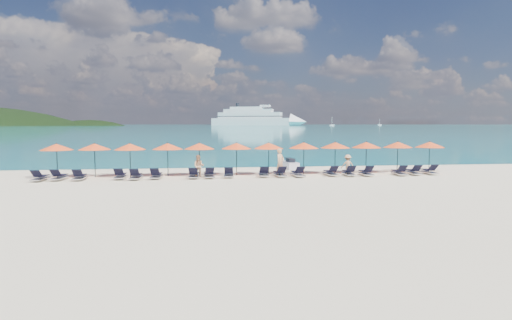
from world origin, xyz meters
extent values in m
plane|color=beige|center=(0.00, 0.00, 0.00)|extent=(1400.00, 1400.00, 0.00)
cube|color=#1FA9B2|center=(0.00, 660.00, 0.01)|extent=(1600.00, 1300.00, 0.01)
ellipsoid|color=black|center=(-150.00, 560.00, -35.00)|extent=(162.00, 126.00, 85.50)
cube|color=silver|center=(69.04, 604.76, 5.34)|extent=(116.74, 64.76, 10.68)
cone|color=silver|center=(134.17, 577.74, 5.34)|extent=(30.71, 30.71, 23.50)
cube|color=silver|center=(67.07, 605.58, 14.96)|extent=(93.80, 52.79, 8.55)
cube|color=silver|center=(65.09, 606.39, 21.37)|extent=(73.44, 42.72, 5.34)
cube|color=silver|center=(63.12, 607.21, 25.64)|extent=(50.50, 30.75, 3.74)
cube|color=black|center=(67.07, 605.58, 13.35)|extent=(94.97, 53.44, 0.96)
cube|color=black|center=(67.07, 605.58, 17.09)|extent=(92.63, 52.15, 0.96)
cylinder|color=black|center=(49.50, 612.86, 29.91)|extent=(4.70, 4.70, 5.88)
cube|color=silver|center=(163.89, 514.34, 0.81)|extent=(6.08, 2.03, 1.62)
cylinder|color=silver|center=(163.89, 514.34, 6.08)|extent=(0.36, 0.36, 10.13)
cube|color=silver|center=(257.85, 582.62, 0.75)|extent=(5.64, 1.88, 1.50)
cylinder|color=silver|center=(257.85, 582.62, 5.64)|extent=(0.34, 0.34, 9.40)
cube|color=silver|center=(3.35, 8.56, 0.28)|extent=(1.14, 2.37, 0.52)
cube|color=black|center=(3.37, 8.37, 0.66)|extent=(0.59, 1.00, 0.33)
cylinder|color=black|center=(3.27, 9.13, 0.81)|extent=(0.52, 0.12, 0.06)
imported|color=tan|center=(1.74, 3.90, 0.94)|extent=(0.80, 0.80, 1.87)
imported|color=tan|center=(-3.65, 4.13, 0.74)|extent=(0.78, 0.55, 1.48)
imported|color=tan|center=(6.45, 3.99, 0.70)|extent=(0.96, 0.55, 1.41)
cylinder|color=black|center=(-12.74, 4.88, 1.10)|extent=(0.05, 0.05, 2.20)
cone|color=#FF4F1E|center=(-12.74, 4.88, 2.02)|extent=(2.10, 2.10, 0.42)
sphere|color=black|center=(-12.74, 4.88, 2.24)|extent=(0.08, 0.08, 0.08)
cylinder|color=black|center=(-10.42, 5.04, 1.10)|extent=(0.05, 0.05, 2.20)
cone|color=#FF4F1E|center=(-10.42, 5.04, 2.02)|extent=(2.10, 2.10, 0.42)
sphere|color=black|center=(-10.42, 5.04, 2.24)|extent=(0.08, 0.08, 0.08)
cylinder|color=black|center=(-8.12, 4.77, 1.10)|extent=(0.05, 0.05, 2.20)
cone|color=#FF4F1E|center=(-8.12, 4.77, 2.02)|extent=(2.10, 2.10, 0.42)
sphere|color=black|center=(-8.12, 4.77, 2.24)|extent=(0.08, 0.08, 0.08)
cylinder|color=black|center=(-5.69, 4.86, 1.10)|extent=(0.05, 0.05, 2.20)
cone|color=#FF4F1E|center=(-5.69, 4.86, 2.02)|extent=(2.10, 2.10, 0.42)
sphere|color=black|center=(-5.69, 4.86, 2.24)|extent=(0.08, 0.08, 0.08)
cylinder|color=black|center=(-3.60, 4.83, 1.10)|extent=(0.05, 0.05, 2.20)
cone|color=#FF4F1E|center=(-3.60, 4.83, 2.02)|extent=(2.10, 2.10, 0.42)
sphere|color=black|center=(-3.60, 4.83, 2.24)|extent=(0.08, 0.08, 0.08)
cylinder|color=black|center=(-1.10, 4.83, 1.10)|extent=(0.05, 0.05, 2.20)
cone|color=#FF4F1E|center=(-1.10, 4.83, 2.02)|extent=(2.10, 2.10, 0.42)
sphere|color=black|center=(-1.10, 4.83, 2.24)|extent=(0.08, 0.08, 0.08)
cylinder|color=black|center=(1.10, 4.76, 1.10)|extent=(0.05, 0.05, 2.20)
cone|color=#FF4F1E|center=(1.10, 4.76, 2.02)|extent=(2.10, 2.10, 0.42)
sphere|color=black|center=(1.10, 4.76, 2.24)|extent=(0.08, 0.08, 0.08)
cylinder|color=black|center=(3.56, 4.79, 1.10)|extent=(0.05, 0.05, 2.20)
cone|color=#FF4F1E|center=(3.56, 4.79, 2.02)|extent=(2.10, 2.10, 0.42)
sphere|color=black|center=(3.56, 4.79, 2.24)|extent=(0.08, 0.08, 0.08)
cylinder|color=black|center=(5.84, 4.91, 1.10)|extent=(0.05, 0.05, 2.20)
cone|color=#FF4F1E|center=(5.84, 4.91, 2.02)|extent=(2.10, 2.10, 0.42)
sphere|color=black|center=(5.84, 4.91, 2.24)|extent=(0.08, 0.08, 0.08)
cylinder|color=black|center=(8.13, 4.96, 1.10)|extent=(0.05, 0.05, 2.20)
cone|color=#FF4F1E|center=(8.13, 4.96, 2.02)|extent=(2.10, 2.10, 0.42)
sphere|color=black|center=(8.13, 4.96, 2.24)|extent=(0.08, 0.08, 0.08)
cylinder|color=black|center=(10.47, 4.97, 1.10)|extent=(0.05, 0.05, 2.20)
cone|color=#FF4F1E|center=(10.47, 4.97, 2.02)|extent=(2.10, 2.10, 0.42)
sphere|color=black|center=(10.47, 4.97, 2.24)|extent=(0.08, 0.08, 0.08)
cylinder|color=black|center=(12.80, 4.79, 1.10)|extent=(0.05, 0.05, 2.20)
cone|color=#FF4F1E|center=(12.80, 4.79, 2.02)|extent=(2.10, 2.10, 0.42)
sphere|color=black|center=(12.80, 4.79, 2.24)|extent=(0.08, 0.08, 0.08)
cube|color=silver|center=(-13.33, 3.52, 0.14)|extent=(0.68, 1.72, 0.06)
cube|color=black|center=(-13.32, 3.77, 0.30)|extent=(0.59, 1.12, 0.04)
cube|color=black|center=(-13.35, 2.97, 0.55)|extent=(0.57, 0.56, 0.43)
cube|color=silver|center=(-12.29, 3.76, 0.14)|extent=(0.74, 1.74, 0.06)
cube|color=black|center=(-12.27, 4.01, 0.30)|extent=(0.63, 1.14, 0.04)
cube|color=black|center=(-12.33, 3.21, 0.55)|extent=(0.59, 0.57, 0.43)
cube|color=silver|center=(-11.03, 3.63, 0.14)|extent=(0.69, 1.72, 0.06)
cube|color=black|center=(-11.04, 3.88, 0.30)|extent=(0.59, 1.12, 0.04)
cube|color=black|center=(-11.01, 3.08, 0.55)|extent=(0.57, 0.56, 0.43)
cube|color=silver|center=(-8.61, 3.85, 0.14)|extent=(0.63, 1.71, 0.06)
cube|color=black|center=(-8.61, 4.10, 0.30)|extent=(0.56, 1.10, 0.04)
cube|color=black|center=(-8.60, 3.30, 0.55)|extent=(0.55, 0.54, 0.43)
cube|color=silver|center=(-7.59, 3.54, 0.14)|extent=(0.65, 1.71, 0.06)
cube|color=black|center=(-7.58, 3.79, 0.30)|extent=(0.57, 1.11, 0.04)
cube|color=black|center=(-7.60, 2.99, 0.55)|extent=(0.56, 0.55, 0.43)
cube|color=silver|center=(-6.36, 3.74, 0.14)|extent=(0.71, 1.73, 0.06)
cube|color=black|center=(-6.34, 3.99, 0.30)|extent=(0.61, 1.13, 0.04)
cube|color=black|center=(-6.38, 3.20, 0.55)|extent=(0.58, 0.56, 0.43)
cube|color=silver|center=(-3.96, 3.71, 0.14)|extent=(0.73, 1.74, 0.06)
cube|color=black|center=(-3.95, 3.96, 0.30)|extent=(0.62, 1.13, 0.04)
cube|color=black|center=(-4.00, 3.16, 0.55)|extent=(0.58, 0.57, 0.43)
cube|color=silver|center=(-2.99, 3.72, 0.14)|extent=(0.72, 1.73, 0.06)
cube|color=black|center=(-3.00, 3.97, 0.30)|extent=(0.62, 1.13, 0.04)
cube|color=black|center=(-2.96, 3.17, 0.55)|extent=(0.58, 0.57, 0.43)
cube|color=silver|center=(-1.69, 3.82, 0.14)|extent=(0.77, 1.75, 0.06)
cube|color=black|center=(-1.67, 4.07, 0.30)|extent=(0.65, 1.14, 0.04)
cube|color=black|center=(-1.74, 3.27, 0.55)|extent=(0.60, 0.58, 0.43)
cube|color=silver|center=(0.62, 3.87, 0.14)|extent=(0.76, 1.75, 0.06)
cube|color=black|center=(0.64, 4.12, 0.30)|extent=(0.64, 1.14, 0.04)
cube|color=black|center=(0.57, 3.32, 0.55)|extent=(0.59, 0.58, 0.43)
cube|color=silver|center=(1.68, 3.73, 0.14)|extent=(0.73, 1.74, 0.06)
cube|color=black|center=(1.67, 3.98, 0.30)|extent=(0.62, 1.13, 0.04)
cube|color=black|center=(1.72, 3.18, 0.55)|extent=(0.58, 0.57, 0.43)
cube|color=silver|center=(2.87, 3.60, 0.14)|extent=(0.73, 1.74, 0.06)
cube|color=black|center=(2.85, 3.85, 0.30)|extent=(0.62, 1.13, 0.04)
cube|color=black|center=(2.90, 3.05, 0.55)|extent=(0.58, 0.57, 0.43)
cube|color=silver|center=(5.19, 3.77, 0.14)|extent=(0.70, 1.73, 0.06)
cube|color=black|center=(5.18, 4.01, 0.30)|extent=(0.60, 1.13, 0.04)
cube|color=black|center=(5.22, 3.22, 0.55)|extent=(0.58, 0.56, 0.43)
cube|color=silver|center=(6.41, 3.66, 0.14)|extent=(0.73, 1.74, 0.06)
cube|color=black|center=(6.43, 3.91, 0.30)|extent=(0.62, 1.13, 0.04)
cube|color=black|center=(6.37, 3.11, 0.55)|extent=(0.58, 0.57, 0.43)
cube|color=silver|center=(7.57, 3.52, 0.14)|extent=(0.69, 1.73, 0.06)
cube|color=black|center=(7.58, 3.77, 0.30)|extent=(0.60, 1.12, 0.04)
cube|color=black|center=(7.55, 2.97, 0.55)|extent=(0.57, 0.56, 0.43)
cube|color=silver|center=(9.93, 3.50, 0.14)|extent=(0.77, 1.75, 0.06)
cube|color=black|center=(9.95, 3.75, 0.30)|extent=(0.65, 1.15, 0.04)
cube|color=black|center=(9.88, 2.95, 0.55)|extent=(0.60, 0.58, 0.43)
cube|color=silver|center=(11.02, 3.64, 0.14)|extent=(0.72, 1.73, 0.06)
cube|color=black|center=(11.03, 3.89, 0.30)|extent=(0.61, 1.13, 0.04)
cube|color=black|center=(10.98, 3.09, 0.55)|extent=(0.58, 0.57, 0.43)
cube|color=silver|center=(12.25, 3.80, 0.14)|extent=(0.63, 1.70, 0.06)
cube|color=black|center=(12.25, 4.05, 0.30)|extent=(0.56, 1.10, 0.04)
cube|color=black|center=(12.24, 3.25, 0.55)|extent=(0.55, 0.54, 0.43)
camera|label=1|loc=(-3.42, -24.02, 3.56)|focal=30.00mm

